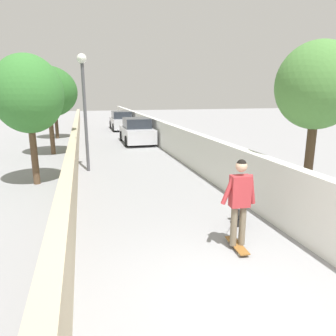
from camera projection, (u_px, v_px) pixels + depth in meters
ground_plane at (120, 148)px, 17.68m from camera, size 80.00×80.00×0.00m
wall_left at (75, 145)px, 15.05m from camera, size 48.00×0.30×1.17m
fence_right at (170, 138)px, 16.24m from camera, size 48.00×0.30×1.48m
tree_left_near at (54, 94)px, 20.72m from camera, size 2.48×2.48×4.23m
tree_right_mid at (317, 87)px, 7.54m from camera, size 1.99×1.99×4.27m
tree_left_far at (28, 95)px, 9.96m from camera, size 2.23×2.23×4.26m
tree_left_distant at (48, 92)px, 15.12m from camera, size 2.77×2.77×4.33m
lamp_post at (84, 93)px, 11.74m from camera, size 0.36×0.36×4.46m
skateboard at (237, 245)px, 6.21m from camera, size 0.81×0.26×0.08m
person_skateboarder at (240, 196)px, 5.96m from camera, size 0.25×0.71×1.74m
dog at (238, 213)px, 7.31m from camera, size 1.35×0.70×1.06m
car_near at (137, 132)px, 19.25m from camera, size 3.90×1.80×1.54m
car_far at (122, 121)px, 26.52m from camera, size 4.18×1.80×1.54m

